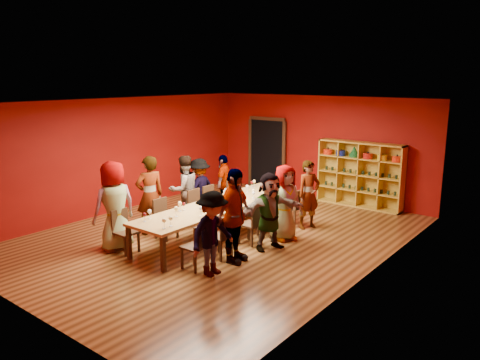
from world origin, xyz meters
name	(u,v)px	position (x,y,z in m)	size (l,w,h in m)	color
room_shell	(219,171)	(0.00, 0.00, 1.50)	(7.10, 9.10, 3.04)	#513015
tasting_table	(220,206)	(0.00, 0.00, 0.70)	(1.10, 4.50, 0.75)	#AC8747
doorway	(268,154)	(-1.80, 4.43, 1.12)	(1.40, 0.17, 2.30)	black
shelving_unit	(360,171)	(1.40, 4.32, 0.98)	(2.40, 0.40, 1.80)	gold
chair_person_left_0	(123,229)	(-0.91, -1.96, 0.50)	(0.42, 0.42, 0.89)	black
person_left_0	(114,206)	(-1.17, -1.96, 0.93)	(0.91, 0.50, 1.87)	#527DA9
chair_person_left_1	(164,216)	(-0.91, -0.86, 0.50)	(0.42, 0.42, 0.89)	black
person_left_1	(150,195)	(-1.34, -0.86, 0.91)	(0.66, 0.48, 1.81)	#535459
chair_person_left_2	(197,206)	(-0.91, 0.22, 0.50)	(0.42, 0.42, 0.89)	black
person_left_2	(184,189)	(-1.34, 0.22, 0.84)	(0.81, 0.45, 1.68)	#536DAA
chair_person_left_3	(212,201)	(-0.91, 0.75, 0.50)	(0.42, 0.42, 0.89)	black
person_left_3	(199,188)	(-1.33, 0.75, 0.77)	(0.99, 0.41, 1.53)	#557BAF
chair_person_left_4	(235,194)	(-0.91, 1.67, 0.50)	(0.42, 0.42, 0.89)	black
person_left_4	(224,183)	(-1.30, 1.67, 0.76)	(0.89, 0.40, 1.51)	silver
chair_person_right_0	(198,244)	(0.91, -1.69, 0.50)	(0.42, 0.42, 0.89)	black
person_right_0	(212,234)	(1.28, -1.69, 0.78)	(1.01, 0.42, 1.56)	#4E4E54
chair_person_right_1	(223,234)	(0.91, -0.97, 0.50)	(0.42, 0.42, 0.89)	black
person_right_1	(234,216)	(1.20, -0.97, 0.92)	(1.08, 0.49, 1.85)	silver
chair_person_right_2	(253,222)	(0.91, 0.03, 0.50)	(0.42, 0.42, 0.89)	black
person_right_2	(270,211)	(1.33, 0.03, 0.81)	(1.51, 0.43, 1.63)	#517BA8
chair_person_right_3	(271,215)	(0.91, 0.72, 0.50)	(0.42, 0.42, 0.89)	black
person_right_3	(285,203)	(1.26, 0.72, 0.84)	(0.82, 0.45, 1.68)	#C38390
chair_person_right_4	(295,205)	(0.91, 1.74, 0.50)	(0.42, 0.42, 0.89)	black
person_right_4	(309,195)	(1.26, 1.74, 0.81)	(0.59, 0.43, 1.63)	#151B3A
wine_glass_0	(176,209)	(-0.06, -1.29, 0.91)	(0.09, 0.09, 0.22)	white
wine_glass_1	(232,198)	(0.27, 0.12, 0.90)	(0.08, 0.08, 0.20)	white
wine_glass_2	(171,219)	(0.32, -1.80, 0.90)	(0.08, 0.08, 0.21)	white
wine_glass_3	(252,183)	(-0.38, 1.69, 0.88)	(0.07, 0.07, 0.18)	white
wine_glass_4	(150,212)	(-0.37, -1.72, 0.89)	(0.08, 0.08, 0.20)	white
wine_glass_5	(279,184)	(0.30, 1.96, 0.90)	(0.08, 0.08, 0.21)	white
wine_glass_6	(254,194)	(0.36, 0.78, 0.89)	(0.08, 0.08, 0.19)	white
wine_glass_7	(232,196)	(0.12, 0.30, 0.90)	(0.08, 0.08, 0.21)	white
wine_glass_8	(254,182)	(-0.37, 1.79, 0.89)	(0.08, 0.08, 0.19)	white
wine_glass_9	(234,189)	(-0.30, 0.88, 0.89)	(0.08, 0.08, 0.19)	white
wine_glass_10	(247,187)	(-0.18, 1.25, 0.88)	(0.07, 0.07, 0.18)	white
wine_glass_11	(273,185)	(0.27, 1.71, 0.91)	(0.09, 0.09, 0.21)	white
wine_glass_12	(203,201)	(-0.06, -0.47, 0.90)	(0.08, 0.08, 0.21)	white
wine_glass_13	(207,208)	(0.38, -0.84, 0.91)	(0.09, 0.09, 0.21)	white
wine_glass_14	(229,201)	(0.32, -0.08, 0.89)	(0.08, 0.08, 0.19)	white
wine_glass_15	(180,204)	(-0.28, -0.97, 0.91)	(0.09, 0.09, 0.22)	white
wine_glass_16	(144,215)	(-0.30, -1.90, 0.89)	(0.08, 0.08, 0.19)	white
wine_glass_17	(253,191)	(0.28, 0.88, 0.91)	(0.09, 0.09, 0.22)	white
wine_glass_18	(201,209)	(0.33, -0.96, 0.91)	(0.09, 0.09, 0.22)	white
wine_glass_19	(239,187)	(-0.27, 1.05, 0.90)	(0.08, 0.08, 0.21)	white
wine_glass_20	(213,195)	(-0.30, 0.13, 0.88)	(0.07, 0.07, 0.19)	white
wine_glass_21	(210,196)	(-0.27, -0.02, 0.90)	(0.09, 0.09, 0.21)	white
wine_glass_22	(184,204)	(-0.27, -0.86, 0.88)	(0.07, 0.07, 0.18)	white
wine_glass_23	(164,221)	(0.32, -1.96, 0.90)	(0.08, 0.08, 0.21)	white
spittoon_bowl	(210,206)	(0.10, -0.43, 0.82)	(0.28, 0.28, 0.15)	#ADB0B4
carafe_a	(225,195)	(-0.11, 0.33, 0.87)	(0.12, 0.12, 0.27)	white
carafe_b	(205,205)	(0.12, -0.63, 0.88)	(0.13, 0.13, 0.29)	white
wine_bottle	(267,188)	(0.18, 1.57, 0.86)	(0.08, 0.08, 0.28)	#123416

